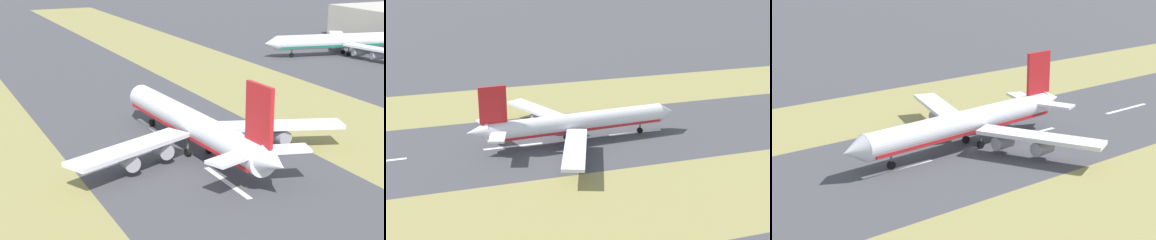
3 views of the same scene
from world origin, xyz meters
The scene contains 7 objects.
ground_plane centered at (0.00, 0.00, 0.00)m, with size 800.00×800.00×0.00m, color #424247.
grass_median_west centered at (-45.00, 0.00, 0.00)m, with size 40.00×600.00×0.01m, color olive.
grass_median_east centered at (45.00, 0.00, 0.00)m, with size 40.00×600.00×0.01m, color olive.
centreline_dash_near centered at (0.00, -59.37, 0.01)m, with size 1.20×18.00×0.01m, color silver.
centreline_dash_mid centered at (0.00, -19.37, 0.01)m, with size 1.20×18.00×0.01m, color silver.
centreline_dash_far centered at (0.00, 20.63, 0.01)m, with size 1.20×18.00×0.01m, color silver.
airplane_main_jet centered at (1.93, -1.27, 6.02)m, with size 64.05×67.19×20.20m.
Camera 3 is at (-110.62, 92.28, 48.59)m, focal length 60.00 mm.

